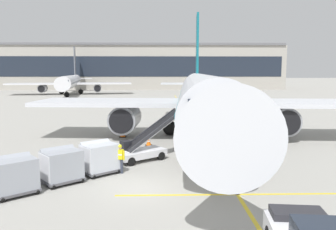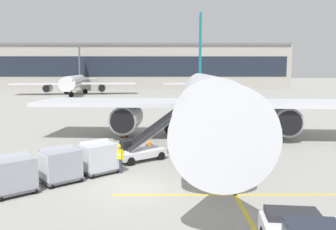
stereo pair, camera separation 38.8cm
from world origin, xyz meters
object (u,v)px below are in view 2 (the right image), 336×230
(distant_airplane, at_px, (75,82))
(baggage_cart_second, at_px, (60,164))
(safety_cone_engine_keepout, at_px, (124,133))
(safety_cone_wingtip, at_px, (149,142))
(parked_airplane, at_px, (204,97))
(baggage_cart_lead, at_px, (98,157))
(baggage_cart_third, at_px, (13,174))
(belt_loader, at_px, (143,147))
(ground_crew_by_carts, at_px, (119,157))
(ground_crew_by_loader, at_px, (105,156))

(distant_airplane, bearing_deg, baggage_cart_second, -75.83)
(safety_cone_engine_keepout, height_order, safety_cone_wingtip, safety_cone_engine_keepout)
(parked_airplane, bearing_deg, baggage_cart_lead, -124.23)
(baggage_cart_lead, distance_m, safety_cone_engine_keepout, 11.17)
(baggage_cart_third, relative_size, safety_cone_engine_keepout, 3.74)
(parked_airplane, height_order, safety_cone_engine_keepout, parked_airplane)
(belt_loader, relative_size, ground_crew_by_carts, 2.80)
(parked_airplane, relative_size, distant_airplane, 1.00)
(parked_airplane, distance_m, safety_cone_wingtip, 6.80)
(baggage_cart_third, distance_m, safety_cone_wingtip, 12.46)
(baggage_cart_third, bearing_deg, baggage_cart_second, 43.55)
(baggage_cart_third, distance_m, safety_cone_engine_keepout, 14.97)
(baggage_cart_lead, xyz_separation_m, ground_crew_by_loader, (0.37, 0.09, -0.00))
(baggage_cart_third, xyz_separation_m, distant_airplane, (-16.38, 73.69, 2.26))
(belt_loader, bearing_deg, safety_cone_engine_keepout, 105.62)
(baggage_cart_second, relative_size, distant_airplane, 0.06)
(baggage_cart_third, relative_size, ground_crew_by_carts, 1.50)
(baggage_cart_lead, relative_size, baggage_cart_third, 1.00)
(ground_crew_by_loader, distance_m, distant_airplane, 73.17)
(belt_loader, bearing_deg, baggage_cart_third, -133.26)
(parked_airplane, relative_size, baggage_cart_lead, 15.49)
(baggage_cart_second, distance_m, baggage_cart_third, 2.48)
(baggage_cart_third, height_order, distant_airplane, distant_airplane)
(parked_airplane, height_order, ground_crew_by_carts, parked_airplane)
(ground_crew_by_loader, xyz_separation_m, ground_crew_by_carts, (0.86, -0.09, 0.00))
(belt_loader, bearing_deg, baggage_cart_second, -132.00)
(safety_cone_engine_keepout, bearing_deg, distant_airplane, 108.74)
(baggage_cart_third, xyz_separation_m, ground_crew_by_carts, (4.77, 3.33, -0.00))
(ground_crew_by_carts, bearing_deg, ground_crew_by_loader, 173.81)
(parked_airplane, xyz_separation_m, baggage_cart_second, (-9.18, -12.56, -2.67))
(baggage_cart_second, bearing_deg, baggage_cart_lead, 43.09)
(baggage_cart_second, relative_size, safety_cone_wingtip, 4.26)
(ground_crew_by_carts, relative_size, distant_airplane, 0.04)
(baggage_cart_lead, bearing_deg, belt_loader, 51.01)
(parked_airplane, xyz_separation_m, safety_cone_engine_keepout, (-7.26, 0.23, -3.33))
(belt_loader, height_order, safety_cone_wingtip, belt_loader)
(belt_loader, bearing_deg, baggage_cart_lead, -128.99)
(safety_cone_wingtip, bearing_deg, ground_crew_by_loader, -107.37)
(baggage_cart_third, distance_m, distant_airplane, 75.53)
(ground_crew_by_carts, bearing_deg, belt_loader, 68.18)
(ground_crew_by_carts, distance_m, safety_cone_engine_keepout, 11.23)
(parked_airplane, distance_m, distant_airplane, 65.43)
(ground_crew_by_loader, height_order, ground_crew_by_carts, same)
(ground_crew_by_loader, distance_m, ground_crew_by_carts, 0.87)
(baggage_cart_second, bearing_deg, safety_cone_engine_keepout, 81.49)
(baggage_cart_lead, distance_m, ground_crew_by_loader, 0.38)
(baggage_cart_second, bearing_deg, ground_crew_by_loader, 39.15)
(baggage_cart_second, bearing_deg, parked_airplane, 53.84)
(baggage_cart_second, xyz_separation_m, baggage_cart_third, (-1.79, -1.71, 0.00))
(belt_loader, height_order, baggage_cart_lead, belt_loader)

